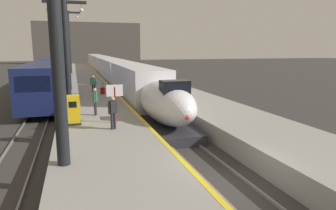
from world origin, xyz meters
name	(u,v)px	position (x,y,z in m)	size (l,w,h in m)	color
ground_plane	(231,188)	(0.00, 0.00, 0.00)	(260.00, 260.00, 0.00)	#33302D
platform_left	(88,91)	(-4.05, 24.75, 0.53)	(4.80, 110.00, 1.05)	gray
platform_right	(159,88)	(4.05, 24.75, 0.53)	(4.80, 110.00, 1.05)	gray
platform_left_safety_stripe	(109,86)	(-1.77, 24.75, 1.05)	(0.20, 107.80, 0.01)	yellow
rail_main_left	(115,91)	(-0.75, 27.50, 0.06)	(0.08, 110.00, 0.12)	slate
rail_main_right	(127,90)	(0.75, 27.50, 0.06)	(0.08, 110.00, 0.12)	slate
rail_secondary_left	(43,94)	(-8.85, 27.50, 0.06)	(0.08, 110.00, 0.12)	slate
rail_secondary_right	(57,93)	(-7.35, 27.50, 0.06)	(0.08, 110.00, 0.12)	slate
highspeed_train_main	(108,68)	(0.00, 41.89, 1.97)	(2.92, 76.12, 3.60)	silver
regional_train_adjacent	(51,73)	(-8.10, 30.88, 2.13)	(2.85, 36.60, 3.80)	#141E4C
station_column_mid	(65,23)	(-5.90, 16.68, 7.09)	(4.00, 0.68, 10.16)	black
station_column_far	(66,36)	(-5.90, 22.07, 6.28)	(4.00, 0.68, 8.62)	black
station_column_distant	(69,37)	(-5.90, 44.75, 7.06)	(4.00, 0.68, 10.10)	black
passenger_near_edge	(93,83)	(-3.77, 18.77, 2.04)	(0.54, 0.34, 1.69)	#23232D
passenger_mid_platform	(95,99)	(-4.24, 9.51, 2.04)	(0.31, 0.55, 1.69)	#23232D
passenger_far_waiting	(113,110)	(-3.61, 5.83, 2.04)	(0.51, 0.38, 1.69)	#23232D
rolling_suitcase	(103,91)	(-3.01, 18.49, 1.35)	(0.40, 0.22, 0.98)	maroon
ticket_machine_yellow	(73,111)	(-5.55, 7.43, 1.79)	(0.76, 0.62, 1.60)	yellow
departure_info_board	(115,96)	(-3.32, 7.23, 2.56)	(0.90, 0.10, 2.12)	maroon
terminus_back_wall	(89,43)	(0.00, 102.00, 7.00)	(36.00, 2.00, 14.00)	#4C4742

